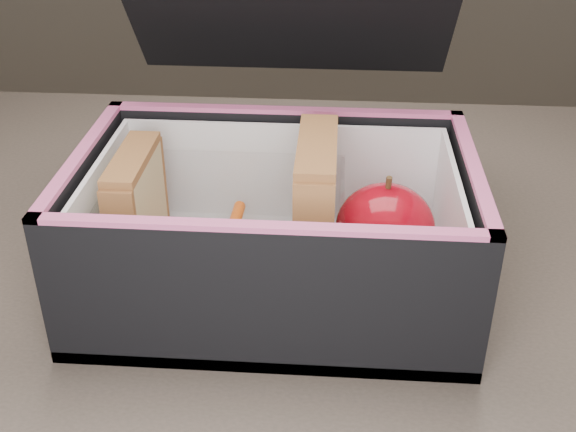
% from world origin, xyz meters
% --- Properties ---
extents(kitchen_table, '(1.20, 0.80, 0.75)m').
position_xyz_m(kitchen_table, '(0.00, 0.00, 0.66)').
color(kitchen_table, brown).
rests_on(kitchen_table, ground).
extents(lunch_bag, '(0.31, 0.33, 0.27)m').
position_xyz_m(lunch_bag, '(0.01, -0.02, 0.82)').
color(lunch_bag, black).
rests_on(lunch_bag, kitchen_table).
extents(plastic_tub, '(0.19, 0.13, 0.08)m').
position_xyz_m(plastic_tub, '(-0.03, -0.02, 0.80)').
color(plastic_tub, white).
rests_on(plastic_tub, lunch_bag).
extents(sandwich_left, '(0.03, 0.09, 0.10)m').
position_xyz_m(sandwich_left, '(-0.10, -0.02, 0.82)').
color(sandwich_left, tan).
rests_on(sandwich_left, plastic_tub).
extents(sandwich_right, '(0.03, 0.11, 0.12)m').
position_xyz_m(sandwich_right, '(0.04, -0.02, 0.83)').
color(sandwich_right, tan).
rests_on(sandwich_right, plastic_tub).
extents(carrot_sticks, '(0.04, 0.13, 0.03)m').
position_xyz_m(carrot_sticks, '(-0.04, -0.03, 0.78)').
color(carrot_sticks, '#DA3F00').
rests_on(carrot_sticks, plastic_tub).
extents(paper_napkin, '(0.10, 0.11, 0.01)m').
position_xyz_m(paper_napkin, '(0.09, -0.01, 0.77)').
color(paper_napkin, white).
rests_on(paper_napkin, lunch_bag).
extents(red_apple, '(0.08, 0.08, 0.08)m').
position_xyz_m(red_apple, '(0.09, -0.02, 0.81)').
color(red_apple, maroon).
rests_on(red_apple, paper_napkin).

